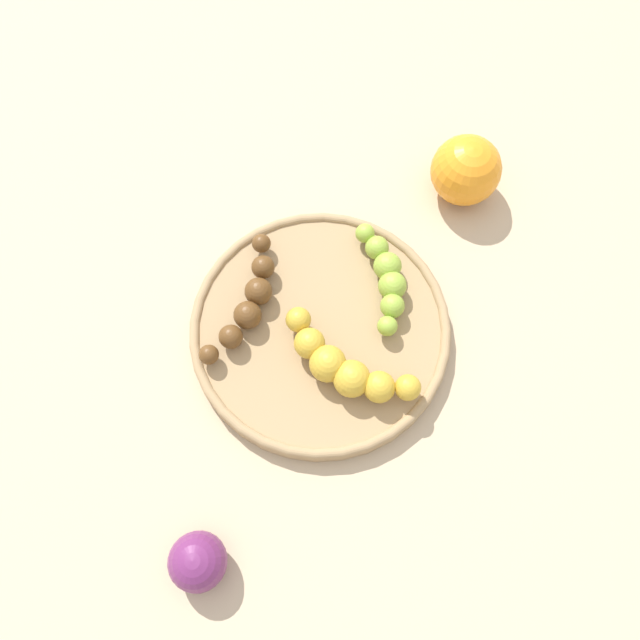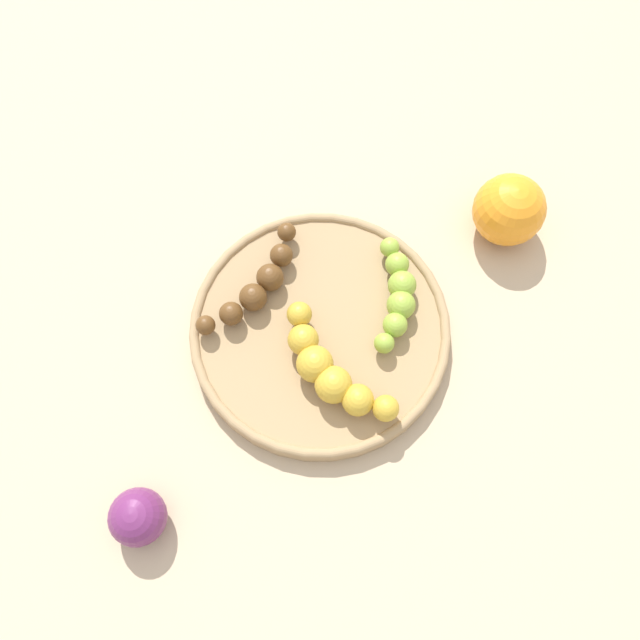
{
  "view_description": "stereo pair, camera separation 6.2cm",
  "coord_description": "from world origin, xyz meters",
  "px_view_note": "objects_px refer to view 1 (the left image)",
  "views": [
    {
      "loc": [
        -0.18,
        -0.13,
        0.62
      ],
      "look_at": [
        0.0,
        0.0,
        0.04
      ],
      "focal_mm": 35.92,
      "sensor_mm": 36.0,
      "label": 1
    },
    {
      "loc": [
        -0.14,
        -0.18,
        0.62
      ],
      "look_at": [
        0.0,
        0.0,
        0.04
      ],
      "focal_mm": 35.92,
      "sensor_mm": 36.0,
      "label": 2
    }
  ],
  "objects_px": {
    "banana_overripe": "(248,301)",
    "plum_purple": "(198,562)",
    "fruit_bowl": "(320,329)",
    "banana_green": "(386,277)",
    "banana_spotted": "(343,366)",
    "orange_fruit": "(466,170)"
  },
  "relations": [
    {
      "from": "plum_purple",
      "to": "orange_fruit",
      "type": "distance_m",
      "value": 0.47
    },
    {
      "from": "fruit_bowl",
      "to": "banana_green",
      "type": "bearing_deg",
      "value": -18.04
    },
    {
      "from": "orange_fruit",
      "to": "banana_overripe",
      "type": "bearing_deg",
      "value": 159.25
    },
    {
      "from": "orange_fruit",
      "to": "banana_green",
      "type": "bearing_deg",
      "value": 179.72
    },
    {
      "from": "banana_overripe",
      "to": "banana_spotted",
      "type": "distance_m",
      "value": 0.12
    },
    {
      "from": "plum_purple",
      "to": "orange_fruit",
      "type": "relative_size",
      "value": 0.68
    },
    {
      "from": "banana_spotted",
      "to": "orange_fruit",
      "type": "xyz_separation_m",
      "value": [
        0.26,
        0.02,
        0.0
      ]
    },
    {
      "from": "fruit_bowl",
      "to": "plum_purple",
      "type": "xyz_separation_m",
      "value": [
        -0.24,
        -0.04,
        0.01
      ]
    },
    {
      "from": "orange_fruit",
      "to": "banana_spotted",
      "type": "bearing_deg",
      "value": -175.82
    },
    {
      "from": "banana_overripe",
      "to": "banana_green",
      "type": "relative_size",
      "value": 1.51
    },
    {
      "from": "banana_overripe",
      "to": "plum_purple",
      "type": "height_order",
      "value": "plum_purple"
    },
    {
      "from": "banana_overripe",
      "to": "banana_spotted",
      "type": "height_order",
      "value": "banana_spotted"
    },
    {
      "from": "banana_green",
      "to": "orange_fruit",
      "type": "bearing_deg",
      "value": 43.39
    },
    {
      "from": "banana_overripe",
      "to": "plum_purple",
      "type": "xyz_separation_m",
      "value": [
        -0.22,
        -0.11,
        -0.01
      ]
    },
    {
      "from": "fruit_bowl",
      "to": "banana_overripe",
      "type": "xyz_separation_m",
      "value": [
        -0.02,
        0.07,
        0.02
      ]
    },
    {
      "from": "plum_purple",
      "to": "banana_spotted",
      "type": "bearing_deg",
      "value": -0.66
    },
    {
      "from": "banana_green",
      "to": "orange_fruit",
      "type": "relative_size",
      "value": 1.27
    },
    {
      "from": "banana_spotted",
      "to": "orange_fruit",
      "type": "distance_m",
      "value": 0.26
    },
    {
      "from": "banana_overripe",
      "to": "plum_purple",
      "type": "relative_size",
      "value": 2.8
    },
    {
      "from": "banana_spotted",
      "to": "banana_green",
      "type": "relative_size",
      "value": 1.55
    },
    {
      "from": "plum_purple",
      "to": "banana_overripe",
      "type": "bearing_deg",
      "value": 27.58
    },
    {
      "from": "banana_overripe",
      "to": "banana_spotted",
      "type": "bearing_deg",
      "value": -15.12
    }
  ]
}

